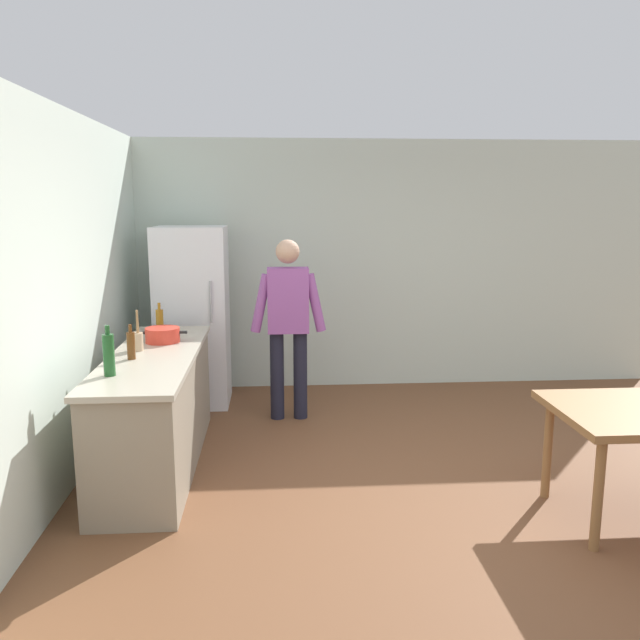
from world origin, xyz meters
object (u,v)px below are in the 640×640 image
bottle_wine_green (109,354)px  bottle_beer_brown (131,345)px  refrigerator (193,317)px  person (288,317)px  utensil_jar (136,341)px  cooking_pot (163,335)px  bottle_oil_amber (160,321)px

bottle_wine_green → bottle_beer_brown: 0.45m
refrigerator → person: size_ratio=1.06×
person → utensil_jar: bearing=-142.0°
cooking_pot → person: bearing=31.3°
refrigerator → cooking_pot: refrigerator is taller
person → bottle_oil_amber: 1.17m
person → bottle_oil_amber: size_ratio=6.07×
refrigerator → bottle_oil_amber: size_ratio=6.43×
refrigerator → bottle_beer_brown: size_ratio=6.92×
person → utensil_jar: person is taller
bottle_oil_amber → bottle_wine_green: size_ratio=0.82×
bottle_beer_brown → bottle_oil_amber: bearing=86.5°
bottle_oil_amber → bottle_beer_brown: bearing=-93.5°
bottle_oil_amber → bottle_wine_green: 1.34m
utensil_jar → bottle_wine_green: 0.73m
refrigerator → bottle_wine_green: 2.24m
utensil_jar → cooking_pot: bearing=63.1°
refrigerator → person: refrigerator is taller
person → bottle_beer_brown: 1.69m
utensil_jar → refrigerator: bearing=80.5°
cooking_pot → utensil_jar: utensil_jar is taller
person → utensil_jar: (-1.20, -0.94, 0.00)m
refrigerator → utensil_jar: 1.51m
person → bottle_oil_amber: person is taller
refrigerator → person: 1.10m
bottle_wine_green → utensil_jar: bearing=88.3°
person → bottle_beer_brown: bearing=-134.0°
person → bottle_beer_brown: size_ratio=6.54×
bottle_oil_amber → bottle_beer_brown: (-0.05, -0.89, -0.01)m
refrigerator → person: (0.95, -0.55, 0.08)m
bottle_beer_brown → person: bearing=46.0°
refrigerator → cooking_pot: (-0.10, -1.19, 0.06)m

